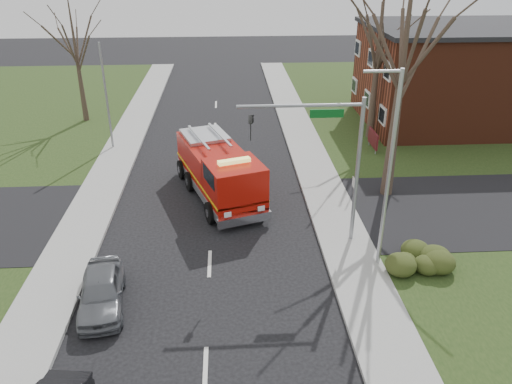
{
  "coord_description": "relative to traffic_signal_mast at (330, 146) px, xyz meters",
  "views": [
    {
      "loc": [
        0.92,
        -17.97,
        12.31
      ],
      "look_at": [
        2.18,
        2.81,
        2.0
      ],
      "focal_mm": 35.0,
      "sensor_mm": 36.0,
      "label": 1
    }
  ],
  "objects": [
    {
      "name": "utility_pole_far",
      "position": [
        -12.01,
        12.5,
        -1.21
      ],
      "size": [
        0.14,
        0.14,
        7.0
      ],
      "primitive_type": "cylinder",
      "color": "gray",
      "rests_on": "ground"
    },
    {
      "name": "bare_tree_far",
      "position": [
        5.79,
        13.5,
        1.78
      ],
      "size": [
        5.25,
        5.25,
        10.5
      ],
      "color": "#33281E",
      "rests_on": "ground"
    },
    {
      "name": "streetlight_pole",
      "position": [
        1.93,
        -2.0,
        -0.16
      ],
      "size": [
        1.48,
        0.16,
        8.4
      ],
      "color": "#B7BABF",
      "rests_on": "ground"
    },
    {
      "name": "parked_car_maroon",
      "position": [
        -9.18,
        -4.05,
        -4.03
      ],
      "size": [
        2.14,
        4.18,
        1.36
      ],
      "primitive_type": "imported",
      "rotation": [
        0.0,
        0.0,
        0.14
      ],
      "color": "slate",
      "rests_on": "ground"
    },
    {
      "name": "bare_tree_left",
      "position": [
        -15.21,
        18.5,
        0.86
      ],
      "size": [
        4.5,
        4.5,
        9.0
      ],
      "color": "#33281E",
      "rests_on": "ground"
    },
    {
      "name": "hedge_corner",
      "position": [
        3.79,
        -2.5,
        -4.13
      ],
      "size": [
        2.8,
        2.0,
        0.9
      ],
      "primitive_type": "ellipsoid",
      "color": "#2B3613",
      "rests_on": "lawn_right"
    },
    {
      "name": "fire_engine",
      "position": [
        -4.78,
        4.91,
        -3.29
      ],
      "size": [
        4.99,
        8.22,
        3.14
      ],
      "rotation": [
        0.0,
        0.0,
        0.32
      ],
      "color": "#AA1007",
      "rests_on": "ground"
    },
    {
      "name": "health_center_sign",
      "position": [
        5.29,
        11.0,
        -3.83
      ],
      "size": [
        0.12,
        2.0,
        1.4
      ],
      "color": "#4F1217",
      "rests_on": "ground"
    },
    {
      "name": "sidewalk_right",
      "position": [
        0.99,
        -1.5,
        -4.63
      ],
      "size": [
        2.4,
        80.0,
        0.15
      ],
      "primitive_type": "cube",
      "color": "gray",
      "rests_on": "ground"
    },
    {
      "name": "traffic_signal_mast",
      "position": [
        0.0,
        0.0,
        0.0
      ],
      "size": [
        5.29,
        0.18,
        6.8
      ],
      "color": "gray",
      "rests_on": "ground"
    },
    {
      "name": "brick_building",
      "position": [
        13.79,
        16.5,
        -1.05
      ],
      "size": [
        15.4,
        10.4,
        7.25
      ],
      "color": "#602816",
      "rests_on": "ground"
    },
    {
      "name": "ground",
      "position": [
        -5.21,
        -1.5,
        -4.71
      ],
      "size": [
        120.0,
        120.0,
        0.0
      ],
      "primitive_type": "plane",
      "color": "black",
      "rests_on": "ground"
    },
    {
      "name": "bare_tree_near",
      "position": [
        4.29,
        4.5,
        2.71
      ],
      "size": [
        6.0,
        6.0,
        12.0
      ],
      "color": "#33281E",
      "rests_on": "ground"
    },
    {
      "name": "sidewalk_left",
      "position": [
        -11.41,
        -1.5,
        -4.63
      ],
      "size": [
        2.4,
        80.0,
        0.15
      ],
      "primitive_type": "cube",
      "color": "gray",
      "rests_on": "ground"
    }
  ]
}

